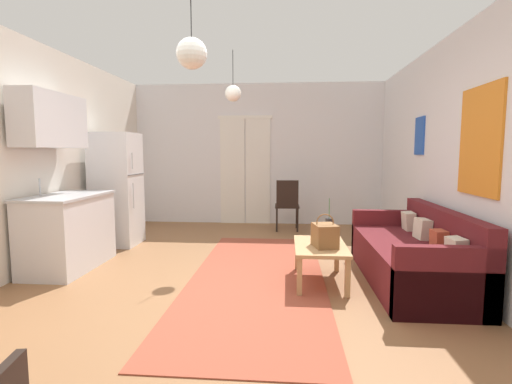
% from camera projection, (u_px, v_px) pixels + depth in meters
% --- Properties ---
extents(ground_plane, '(5.31, 8.07, 0.10)m').
position_uv_depth(ground_plane, '(227.00, 299.00, 3.69)').
color(ground_plane, '#8E603D').
extents(wall_back, '(4.91, 0.13, 2.68)m').
position_uv_depth(wall_back, '(257.00, 155.00, 7.30)').
color(wall_back, silver).
rests_on(wall_back, ground_plane).
extents(wall_right, '(0.12, 7.67, 2.68)m').
position_uv_depth(wall_right, '(494.00, 157.00, 3.35)').
color(wall_right, silver).
rests_on(wall_right, ground_plane).
extents(area_rug, '(1.44, 3.76, 0.01)m').
position_uv_depth(area_rug, '(257.00, 278.00, 4.16)').
color(area_rug, '#9E4733').
rests_on(area_rug, ground_plane).
extents(couch, '(0.85, 2.01, 0.79)m').
position_uv_depth(couch, '(416.00, 257.00, 4.02)').
color(couch, '#5B191E').
rests_on(couch, ground_plane).
extents(coffee_table, '(0.54, 0.88, 0.41)m').
position_uv_depth(coffee_table, '(320.00, 250.00, 3.99)').
color(coffee_table, tan).
rests_on(coffee_table, ground_plane).
extents(bamboo_vase, '(0.08, 0.08, 0.47)m').
position_uv_depth(bamboo_vase, '(329.00, 229.00, 4.16)').
color(bamboo_vase, '#2D2D33').
rests_on(bamboo_vase, coffee_table).
extents(handbag, '(0.28, 0.32, 0.34)m').
position_uv_depth(handbag, '(325.00, 235.00, 3.88)').
color(handbag, brown).
rests_on(handbag, coffee_table).
extents(refrigerator, '(0.63, 0.61, 1.67)m').
position_uv_depth(refrigerator, '(117.00, 189.00, 5.62)').
color(refrigerator, white).
rests_on(refrigerator, ground_plane).
extents(kitchen_counter, '(0.64, 1.17, 2.06)m').
position_uv_depth(kitchen_counter, '(64.00, 204.00, 4.45)').
color(kitchen_counter, silver).
rests_on(kitchen_counter, ground_plane).
extents(accent_chair, '(0.43, 0.41, 0.90)m').
position_uv_depth(accent_chair, '(287.00, 203.00, 6.63)').
color(accent_chair, black).
rests_on(accent_chair, ground_plane).
extents(pendant_lamp_near, '(0.24, 0.24, 0.65)m').
position_uv_depth(pendant_lamp_near, '(192.00, 53.00, 2.94)').
color(pendant_lamp_near, black).
extents(pendant_lamp_far, '(0.21, 0.21, 0.65)m').
position_uv_depth(pendant_lamp_far, '(233.00, 93.00, 4.85)').
color(pendant_lamp_far, black).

